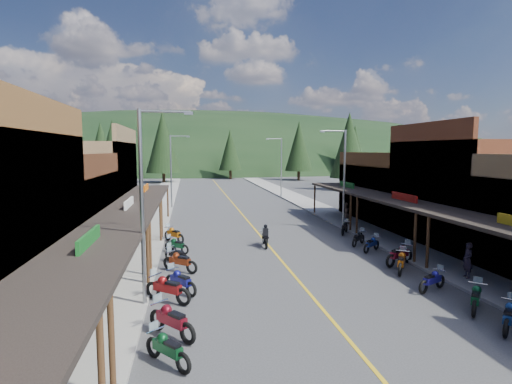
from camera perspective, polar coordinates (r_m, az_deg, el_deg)
name	(u,v)px	position (r m, az deg, el deg)	size (l,w,h in m)	color
ground	(280,259)	(23.78, 3.51, -9.60)	(220.00, 220.00, 0.00)	#38383A
centerline	(238,210)	(43.09, -2.56, -2.52)	(0.15, 90.00, 0.01)	gold
sidewalk_west	(155,211)	(42.90, -14.18, -2.65)	(3.40, 94.00, 0.15)	gray
sidewalk_east	(316,207)	(44.98, 8.51, -2.14)	(3.40, 94.00, 0.15)	gray
shop_west_2	(36,219)	(25.74, -28.87, -3.37)	(10.90, 9.00, 6.20)	#3F2111
shop_west_3	(80,186)	(34.78, -23.83, 0.75)	(10.90, 10.20, 8.20)	brown
shop_east_2	(473,193)	(30.76, 28.63, -0.09)	(10.90, 9.00, 8.20)	#562B19
shop_east_3	(399,192)	(38.79, 19.73, -0.06)	(10.90, 10.20, 6.20)	#4C2D16
streetlight_0	(146,199)	(16.49, -15.51, -0.93)	(2.16, 0.18, 8.00)	gray
streetlight_1	(172,168)	(44.37, -11.87, 3.38)	(2.16, 0.18, 8.00)	gray
streetlight_2	(343,174)	(32.72, 12.27, 2.48)	(2.16, 0.18, 8.00)	gray
streetlight_3	(280,165)	(53.73, 3.48, 3.93)	(2.16, 0.18, 8.00)	gray
ridge_hill	(202,167)	(157.51, -7.76, 3.62)	(310.00, 140.00, 60.00)	black
pine_0	(5,150)	(91.17, -32.21, 5.14)	(5.04, 5.04, 11.00)	black
pine_1	(101,146)	(94.18, -21.27, 6.11)	(5.88, 5.88, 12.50)	black
pine_2	(163,142)	(80.45, -13.15, 6.98)	(6.72, 6.72, 14.00)	black
pine_3	(230,150)	(88.78, -3.70, 6.05)	(5.04, 5.04, 11.00)	black
pine_4	(299,146)	(85.52, 6.15, 6.53)	(5.88, 5.88, 12.50)	black
pine_5	(348,144)	(102.15, 13.03, 6.75)	(6.72, 6.72, 14.00)	black
pine_6	(410,150)	(100.37, 21.15, 5.65)	(5.04, 5.04, 11.00)	black
pine_7	(70,146)	(101.87, -25.03, 5.92)	(5.88, 5.88, 12.50)	black
pine_8	(72,153)	(64.51, -24.82, 5.08)	(4.48, 4.48, 10.00)	black
pine_9	(355,150)	(73.38, 13.90, 5.82)	(4.93, 4.93, 10.80)	black
pine_10	(113,148)	(73.41, -19.78, 5.96)	(5.38, 5.38, 11.60)	black
pine_11	(349,145)	(65.37, 13.15, 6.54)	(5.82, 5.82, 12.40)	black
bike_west_3	(167,347)	(12.95, -12.53, -20.85)	(0.67, 2.00, 1.14)	#0C3C1B
bike_west_4	(172,319)	(14.57, -11.97, -17.29)	(0.77, 2.31, 1.32)	maroon
bike_west_5	(168,287)	(17.61, -12.53, -13.12)	(0.77, 2.32, 1.32)	maroon
bike_west_6	(181,280)	(18.58, -10.72, -12.25)	(0.71, 2.12, 1.21)	navy
bike_west_7	(180,260)	(21.63, -10.81, -9.58)	(0.72, 2.16, 1.24)	maroon
bike_west_8	(177,254)	(23.32, -11.28, -8.65)	(0.63, 1.88, 1.07)	black
bike_west_9	(176,244)	(25.51, -11.29, -7.36)	(0.63, 1.90, 1.09)	#0B3A1E
bike_west_10	(174,234)	(28.46, -11.65, -5.83)	(0.71, 2.14, 1.23)	#AC5B0C
bike_east_3	(509,315)	(17.29, 32.46, -14.59)	(0.68, 2.04, 1.16)	navy
bike_east_4	(476,297)	(18.57, 28.91, -12.96)	(0.69, 2.07, 1.18)	#0E4724
bike_east_5	(432,279)	(20.20, 23.87, -11.35)	(0.63, 1.90, 1.09)	navy
bike_east_6	(402,261)	(22.49, 20.08, -9.24)	(0.72, 2.17, 1.24)	#B7550D
bike_east_7	(400,254)	(23.82, 19.82, -8.28)	(0.77, 2.32, 1.33)	maroon
bike_east_8	(372,243)	(26.39, 16.18, -7.05)	(0.63, 1.88, 1.07)	navy
bike_east_9	(359,238)	(27.84, 14.44, -6.32)	(0.63, 1.89, 1.08)	black
bike_east_10	(345,227)	(31.30, 12.55, -4.91)	(0.64, 1.91, 1.09)	black
rider_on_bike	(265,238)	(26.62, 1.30, -6.52)	(0.84, 2.08, 1.55)	black
pedestrian_east_a	(468,260)	(22.33, 28.00, -8.59)	(0.64, 0.42, 1.76)	#282030
pedestrian_east_b	(345,213)	(34.46, 12.63, -2.99)	(0.91, 0.53, 1.88)	brown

